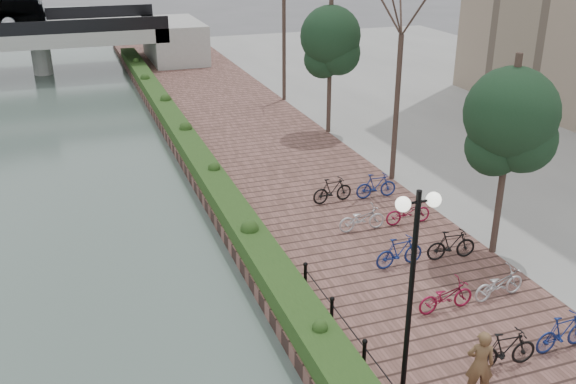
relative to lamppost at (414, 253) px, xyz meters
name	(u,v)px	position (x,y,z in m)	size (l,w,h in m)	color
promenade	(291,183)	(2.17, 13.66, -3.86)	(8.00, 75.00, 0.50)	brown
hedge	(200,161)	(-1.23, 16.16, -3.31)	(1.10, 56.00, 0.60)	#203D16
lamppost	(414,253)	(0.00, 0.00, 0.00)	(1.02, 0.32, 5.03)	black
pedestrian	(480,364)	(1.55, -0.64, -2.75)	(0.63, 0.41, 1.72)	brown
bicycle_parking	(449,269)	(3.67, 3.90, -3.14)	(2.40, 14.69, 1.00)	silver
street_trees	(441,127)	(6.17, 8.84, -0.43)	(3.20, 37.12, 6.80)	#34251E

